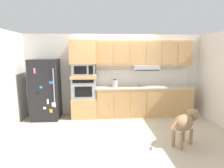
{
  "coord_description": "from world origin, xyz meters",
  "views": [
    {
      "loc": [
        -0.47,
        -4.74,
        1.96
      ],
      "look_at": [
        -0.14,
        0.03,
        1.13
      ],
      "focal_mm": 29.65,
      "sensor_mm": 36.0,
      "label": 1
    }
  ],
  "objects_px": {
    "screwdriver": "(139,85)",
    "built_in_oven": "(84,88)",
    "refrigerator": "(46,89)",
    "dog": "(186,122)",
    "electric_kettle": "(115,83)",
    "microwave": "(84,69)"
  },
  "relations": [
    {
      "from": "dog",
      "to": "electric_kettle",
      "type": "bearing_deg",
      "value": 91.66
    },
    {
      "from": "microwave",
      "to": "screwdriver",
      "type": "xyz_separation_m",
      "value": [
        1.7,
        0.1,
        -0.53
      ]
    },
    {
      "from": "screwdriver",
      "to": "dog",
      "type": "distance_m",
      "value": 2.1
    },
    {
      "from": "electric_kettle",
      "to": "dog",
      "type": "bearing_deg",
      "value": -53.33
    },
    {
      "from": "refrigerator",
      "to": "microwave",
      "type": "height_order",
      "value": "refrigerator"
    },
    {
      "from": "microwave",
      "to": "refrigerator",
      "type": "bearing_deg",
      "value": -176.52
    },
    {
      "from": "electric_kettle",
      "to": "built_in_oven",
      "type": "bearing_deg",
      "value": 177.06
    },
    {
      "from": "refrigerator",
      "to": "electric_kettle",
      "type": "bearing_deg",
      "value": 0.57
    },
    {
      "from": "screwdriver",
      "to": "dog",
      "type": "height_order",
      "value": "screwdriver"
    },
    {
      "from": "refrigerator",
      "to": "dog",
      "type": "xyz_separation_m",
      "value": [
        3.4,
        -1.81,
        -0.38
      ]
    },
    {
      "from": "refrigerator",
      "to": "built_in_oven",
      "type": "distance_m",
      "value": 1.12
    },
    {
      "from": "built_in_oven",
      "to": "electric_kettle",
      "type": "distance_m",
      "value": 0.93
    },
    {
      "from": "built_in_oven",
      "to": "dog",
      "type": "relative_size",
      "value": 0.77
    },
    {
      "from": "refrigerator",
      "to": "electric_kettle",
      "type": "xyz_separation_m",
      "value": [
        2.03,
        0.02,
        0.15
      ]
    },
    {
      "from": "built_in_oven",
      "to": "electric_kettle",
      "type": "relative_size",
      "value": 2.92
    },
    {
      "from": "refrigerator",
      "to": "microwave",
      "type": "relative_size",
      "value": 2.73
    },
    {
      "from": "refrigerator",
      "to": "dog",
      "type": "height_order",
      "value": "refrigerator"
    },
    {
      "from": "screwdriver",
      "to": "refrigerator",
      "type": "bearing_deg",
      "value": -176.65
    },
    {
      "from": "screwdriver",
      "to": "built_in_oven",
      "type": "bearing_deg",
      "value": -176.74
    },
    {
      "from": "built_in_oven",
      "to": "electric_kettle",
      "type": "xyz_separation_m",
      "value": [
        0.92,
        -0.05,
        0.13
      ]
    },
    {
      "from": "dog",
      "to": "screwdriver",
      "type": "bearing_deg",
      "value": 71.36
    },
    {
      "from": "microwave",
      "to": "screwdriver",
      "type": "distance_m",
      "value": 1.79
    }
  ]
}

